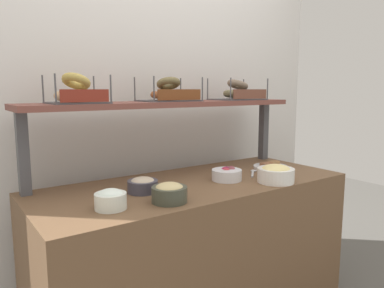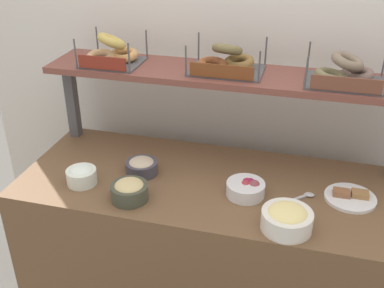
% 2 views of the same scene
% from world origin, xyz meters
% --- Properties ---
extents(back_wall, '(2.92, 0.06, 2.40)m').
position_xyz_m(back_wall, '(0.00, 0.55, 1.20)').
color(back_wall, silver).
rests_on(back_wall, ground_plane).
extents(deli_counter, '(1.72, 0.70, 0.85)m').
position_xyz_m(deli_counter, '(0.00, 0.00, 0.42)').
color(deli_counter, brown).
rests_on(deli_counter, ground_plane).
extents(shelf_riser_left, '(0.05, 0.05, 0.40)m').
position_xyz_m(shelf_riser_left, '(-0.80, 0.27, 1.05)').
color(shelf_riser_left, '#4C4C51').
rests_on(shelf_riser_left, deli_counter).
extents(shelf_riser_right, '(0.05, 0.05, 0.40)m').
position_xyz_m(shelf_riser_right, '(0.80, 0.27, 1.05)').
color(shelf_riser_right, '#4C4C51').
rests_on(shelf_riser_right, deli_counter).
extents(upper_shelf, '(1.68, 0.32, 0.03)m').
position_xyz_m(upper_shelf, '(0.00, 0.27, 1.26)').
color(upper_shelf, brown).
rests_on(upper_shelf, shelf_riser_left).
extents(bowl_cream_cheese, '(0.13, 0.13, 0.09)m').
position_xyz_m(bowl_cream_cheese, '(-0.55, -0.16, 0.89)').
color(bowl_cream_cheese, white).
rests_on(bowl_cream_cheese, deli_counter).
extents(bowl_egg_salad, '(0.20, 0.20, 0.10)m').
position_xyz_m(bowl_egg_salad, '(0.36, -0.25, 0.90)').
color(bowl_egg_salad, white).
rests_on(bowl_egg_salad, deli_counter).
extents(bowl_hummus, '(0.16, 0.16, 0.09)m').
position_xyz_m(bowl_hummus, '(-0.30, -0.22, 0.89)').
color(bowl_hummus, '#414537').
rests_on(bowl_hummus, deli_counter).
extents(bowl_tuna_salad, '(0.15, 0.15, 0.08)m').
position_xyz_m(bowl_tuna_salad, '(-0.32, -0.01, 0.89)').
color(bowl_tuna_salad, '#403E4C').
rests_on(bowl_tuna_salad, deli_counter).
extents(bowl_beet_salad, '(0.17, 0.17, 0.08)m').
position_xyz_m(bowl_beet_salad, '(0.18, -0.06, 0.88)').
color(bowl_beet_salad, white).
rests_on(bowl_beet_salad, deli_counter).
extents(serving_plate_white, '(0.22, 0.22, 0.04)m').
position_xyz_m(serving_plate_white, '(0.61, 0.02, 0.86)').
color(serving_plate_white, white).
rests_on(serving_plate_white, deli_counter).
extents(serving_spoon_near_plate, '(0.14, 0.13, 0.01)m').
position_xyz_m(serving_spoon_near_plate, '(0.41, -0.02, 0.86)').
color(serving_spoon_near_plate, '#B7B7BC').
rests_on(serving_spoon_near_plate, deli_counter).
extents(bagel_basket_sesame, '(0.27, 0.24, 0.16)m').
position_xyz_m(bagel_basket_sesame, '(-0.54, 0.25, 1.33)').
color(bagel_basket_sesame, '#4C4C51').
rests_on(bagel_basket_sesame, upper_shelf).
extents(bagel_basket_cinnamon_raisin, '(0.33, 0.26, 0.15)m').
position_xyz_m(bagel_basket_cinnamon_raisin, '(0.01, 0.28, 1.33)').
color(bagel_basket_cinnamon_raisin, '#4C4C51').
rests_on(bagel_basket_cinnamon_raisin, upper_shelf).
extents(bagel_basket_poppy, '(0.33, 0.26, 0.14)m').
position_xyz_m(bagel_basket_poppy, '(0.52, 0.25, 1.33)').
color(bagel_basket_poppy, '#4C4C51').
rests_on(bagel_basket_poppy, upper_shelf).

